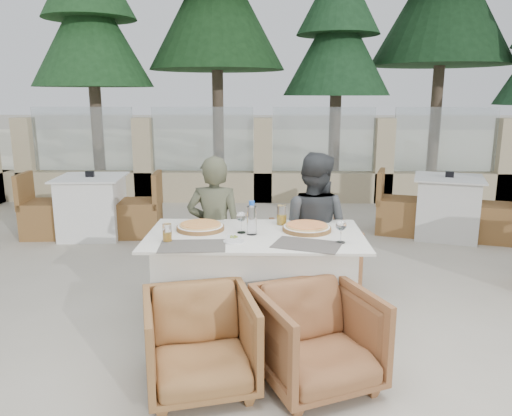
{
  "coord_description": "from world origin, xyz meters",
  "views": [
    {
      "loc": [
        0.06,
        -3.5,
        1.79
      ],
      "look_at": [
        -0.02,
        0.35,
        0.9
      ],
      "focal_mm": 35.0,
      "sensor_mm": 36.0,
      "label": 1
    }
  ],
  "objects_px": {
    "diner_left": "(215,232)",
    "bg_table_b": "(447,207)",
    "beer_glass_right": "(282,215)",
    "olive_dish": "(234,239)",
    "bg_table_a": "(92,207)",
    "dining_table": "(255,283)",
    "armchair_near_left": "(200,343)",
    "beer_glass_left": "(167,233)",
    "armchair_far_right": "(313,256)",
    "armchair_far_left": "(214,270)",
    "armchair_near_right": "(317,339)",
    "pizza_left": "(200,227)",
    "pizza_right": "(307,228)",
    "wine_glass_corner": "(341,230)",
    "water_bottle": "(252,218)",
    "wine_glass_centre": "(241,221)",
    "diner_right": "(313,230)"
  },
  "relations": [
    {
      "from": "diner_left",
      "to": "bg_table_b",
      "type": "height_order",
      "value": "diner_left"
    },
    {
      "from": "beer_glass_right",
      "to": "bg_table_b",
      "type": "bearing_deg",
      "value": 47.46
    },
    {
      "from": "olive_dish",
      "to": "bg_table_a",
      "type": "distance_m",
      "value": 3.43
    },
    {
      "from": "dining_table",
      "to": "olive_dish",
      "type": "relative_size",
      "value": 14.55
    },
    {
      "from": "armchair_near_left",
      "to": "bg_table_a",
      "type": "xyz_separation_m",
      "value": [
        -1.81,
        3.36,
        0.08
      ]
    },
    {
      "from": "beer_glass_left",
      "to": "olive_dish",
      "type": "distance_m",
      "value": 0.47
    },
    {
      "from": "armchair_far_right",
      "to": "diner_left",
      "type": "height_order",
      "value": "diner_left"
    },
    {
      "from": "armchair_far_left",
      "to": "armchair_near_left",
      "type": "xyz_separation_m",
      "value": [
        0.05,
        -1.3,
        0.01
      ]
    },
    {
      "from": "armchair_near_right",
      "to": "bg_table_b",
      "type": "relative_size",
      "value": 0.42
    },
    {
      "from": "bg_table_b",
      "to": "beer_glass_right",
      "type": "bearing_deg",
      "value": -115.12
    },
    {
      "from": "pizza_left",
      "to": "pizza_right",
      "type": "xyz_separation_m",
      "value": [
        0.81,
        -0.01,
        0.0
      ]
    },
    {
      "from": "pizza_right",
      "to": "armchair_far_left",
      "type": "distance_m",
      "value": 1.0
    },
    {
      "from": "pizza_left",
      "to": "beer_glass_right",
      "type": "height_order",
      "value": "beer_glass_right"
    },
    {
      "from": "pizza_right",
      "to": "armchair_near_left",
      "type": "height_order",
      "value": "pizza_right"
    },
    {
      "from": "dining_table",
      "to": "armchair_near_left",
      "type": "distance_m",
      "value": 0.85
    },
    {
      "from": "armchair_far_right",
      "to": "bg_table_a",
      "type": "xyz_separation_m",
      "value": [
        -2.64,
        1.74,
        0.06
      ]
    },
    {
      "from": "beer_glass_right",
      "to": "armchair_near_right",
      "type": "height_order",
      "value": "beer_glass_right"
    },
    {
      "from": "armchair_far_right",
      "to": "bg_table_a",
      "type": "relative_size",
      "value": 0.44
    },
    {
      "from": "pizza_left",
      "to": "diner_left",
      "type": "height_order",
      "value": "diner_left"
    },
    {
      "from": "wine_glass_corner",
      "to": "bg_table_a",
      "type": "height_order",
      "value": "wine_glass_corner"
    },
    {
      "from": "pizza_left",
      "to": "armchair_near_right",
      "type": "bearing_deg",
      "value": -45.84
    },
    {
      "from": "pizza_right",
      "to": "bg_table_b",
      "type": "height_order",
      "value": "pizza_right"
    },
    {
      "from": "pizza_left",
      "to": "armchair_far_right",
      "type": "xyz_separation_m",
      "value": [
        0.93,
        0.71,
        -0.47
      ]
    },
    {
      "from": "water_bottle",
      "to": "pizza_right",
      "type": "bearing_deg",
      "value": 15.06
    },
    {
      "from": "armchair_far_left",
      "to": "bg_table_a",
      "type": "height_order",
      "value": "bg_table_a"
    },
    {
      "from": "pizza_right",
      "to": "olive_dish",
      "type": "distance_m",
      "value": 0.62
    },
    {
      "from": "pizza_right",
      "to": "wine_glass_corner",
      "type": "height_order",
      "value": "wine_glass_corner"
    },
    {
      "from": "wine_glass_centre",
      "to": "bg_table_a",
      "type": "distance_m",
      "value": 3.28
    },
    {
      "from": "olive_dish",
      "to": "armchair_near_left",
      "type": "distance_m",
      "value": 0.78
    },
    {
      "from": "beer_glass_right",
      "to": "armchair_far_right",
      "type": "xyz_separation_m",
      "value": [
        0.31,
        0.55,
        -0.52
      ]
    },
    {
      "from": "armchair_far_left",
      "to": "wine_glass_centre",
      "type": "bearing_deg",
      "value": 103.7
    },
    {
      "from": "pizza_left",
      "to": "armchair_far_left",
      "type": "bearing_deg",
      "value": 82.68
    },
    {
      "from": "pizza_left",
      "to": "pizza_right",
      "type": "height_order",
      "value": "same"
    },
    {
      "from": "wine_glass_centre",
      "to": "beer_glass_left",
      "type": "height_order",
      "value": "wine_glass_centre"
    },
    {
      "from": "pizza_right",
      "to": "armchair_far_right",
      "type": "height_order",
      "value": "pizza_right"
    },
    {
      "from": "olive_dish",
      "to": "armchair_far_right",
      "type": "xyz_separation_m",
      "value": [
        0.66,
        1.03,
        -0.47
      ]
    },
    {
      "from": "diner_left",
      "to": "diner_right",
      "type": "height_order",
      "value": "diner_right"
    },
    {
      "from": "pizza_right",
      "to": "diner_right",
      "type": "height_order",
      "value": "diner_right"
    },
    {
      "from": "armchair_near_right",
      "to": "diner_right",
      "type": "distance_m",
      "value": 1.3
    },
    {
      "from": "wine_glass_corner",
      "to": "olive_dish",
      "type": "height_order",
      "value": "wine_glass_corner"
    },
    {
      "from": "olive_dish",
      "to": "diner_left",
      "type": "height_order",
      "value": "diner_left"
    },
    {
      "from": "bg_table_b",
      "to": "pizza_left",
      "type": "bearing_deg",
      "value": -120.41
    },
    {
      "from": "olive_dish",
      "to": "armchair_far_left",
      "type": "xyz_separation_m",
      "value": [
        -0.22,
        0.72,
        -0.5
      ]
    },
    {
      "from": "armchair_far_right",
      "to": "olive_dish",
      "type": "bearing_deg",
      "value": 46.45
    },
    {
      "from": "bg_table_b",
      "to": "armchair_far_left",
      "type": "bearing_deg",
      "value": -124.77
    },
    {
      "from": "diner_right",
      "to": "diner_left",
      "type": "bearing_deg",
      "value": 25.24
    },
    {
      "from": "pizza_right",
      "to": "beer_glass_left",
      "type": "xyz_separation_m",
      "value": [
        -1.0,
        -0.31,
        0.04
      ]
    },
    {
      "from": "olive_dish",
      "to": "armchair_far_right",
      "type": "bearing_deg",
      "value": 57.45
    },
    {
      "from": "water_bottle",
      "to": "bg_table_b",
      "type": "relative_size",
      "value": 0.15
    },
    {
      "from": "pizza_left",
      "to": "armchair_far_left",
      "type": "height_order",
      "value": "pizza_left"
    }
  ]
}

